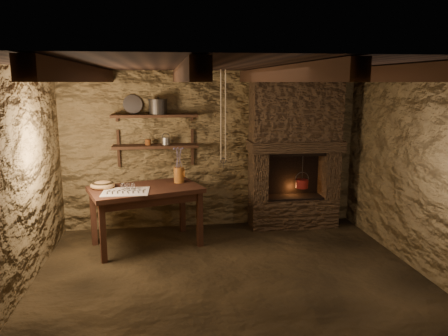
{
  "coord_description": "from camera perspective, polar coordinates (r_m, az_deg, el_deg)",
  "views": [
    {
      "loc": [
        -0.73,
        -4.62,
        2.23
      ],
      "look_at": [
        0.04,
        0.9,
        1.13
      ],
      "focal_mm": 35.0,
      "sensor_mm": 36.0,
      "label": 1
    }
  ],
  "objects": [
    {
      "name": "beam_far_left",
      "position": [
        4.68,
        -17.78,
        11.62
      ],
      "size": [
        0.14,
        3.95,
        0.16
      ],
      "primitive_type": "cube",
      "color": "black",
      "rests_on": "ceiling"
    },
    {
      "name": "small_kettle",
      "position": [
        6.51,
        -7.61,
        3.51
      ],
      "size": [
        0.18,
        0.15,
        0.17
      ],
      "primitive_type": null,
      "rotation": [
        0.0,
        0.0,
        0.21
      ],
      "color": "#9F9E99",
      "rests_on": "shelf_lower"
    },
    {
      "name": "left_wall",
      "position": [
        4.97,
        -25.56,
        -1.92
      ],
      "size": [
        0.04,
        4.0,
        2.4
      ],
      "primitive_type": "cube",
      "color": "#4C3C24",
      "rests_on": "floor"
    },
    {
      "name": "wooden_bowl",
      "position": [
        6.09,
        -15.56,
        -2.19
      ],
      "size": [
        0.41,
        0.41,
        0.12
      ],
      "primitive_type": "ellipsoid",
      "rotation": [
        0.0,
        0.0,
        0.27
      ],
      "color": "#A17746",
      "rests_on": "work_table"
    },
    {
      "name": "front_wall",
      "position": [
        2.91,
        7.26,
        -9.69
      ],
      "size": [
        4.5,
        0.04,
        2.4
      ],
      "primitive_type": "cube",
      "color": "#4C3C24",
      "rests_on": "floor"
    },
    {
      "name": "stoneware_jug",
      "position": [
        6.19,
        -5.9,
        0.07
      ],
      "size": [
        0.18,
        0.18,
        0.51
      ],
      "rotation": [
        0.0,
        0.0,
        0.28
      ],
      "color": "#93511C",
      "rests_on": "work_table"
    },
    {
      "name": "beam_mid_right",
      "position": [
        4.78,
        7.14,
        12.03
      ],
      "size": [
        0.14,
        3.95,
        0.16
      ],
      "primitive_type": "cube",
      "color": "black",
      "rests_on": "ceiling"
    },
    {
      "name": "back_wall",
      "position": [
        6.74,
        -1.63,
        2.36
      ],
      "size": [
        4.5,
        0.04,
        2.4
      ],
      "primitive_type": "cube",
      "color": "#4C3C24",
      "rests_on": "floor"
    },
    {
      "name": "iron_stockpot",
      "position": [
        6.47,
        -8.63,
        7.84
      ],
      "size": [
        0.34,
        0.34,
        0.2
      ],
      "primitive_type": "cylinder",
      "rotation": [
        0.0,
        0.0,
        -0.32
      ],
      "color": "#2C2A27",
      "rests_on": "shelf_upper"
    },
    {
      "name": "rusty_tin",
      "position": [
        6.52,
        -9.89,
        3.34
      ],
      "size": [
        0.09,
        0.09,
        0.08
      ],
      "primitive_type": "cylinder",
      "rotation": [
        0.0,
        0.0,
        0.08
      ],
      "color": "#602E13",
      "rests_on": "shelf_lower"
    },
    {
      "name": "beam_far_right",
      "position": [
        5.13,
        18.22,
        11.51
      ],
      "size": [
        0.14,
        3.95,
        0.16
      ],
      "primitive_type": "cube",
      "color": "black",
      "rests_on": "ceiling"
    },
    {
      "name": "ceiling",
      "position": [
        4.68,
        1.08,
        13.24
      ],
      "size": [
        4.5,
        4.0,
        0.04
      ],
      "primitive_type": "cube",
      "color": "black",
      "rests_on": "back_wall"
    },
    {
      "name": "linen_cloth",
      "position": [
        5.82,
        -12.72,
        -3.03
      ],
      "size": [
        0.61,
        0.5,
        0.01
      ],
      "primitive_type": "cube",
      "rotation": [
        0.0,
        0.0,
        -0.03
      ],
      "color": "beige",
      "rests_on": "work_table"
    },
    {
      "name": "work_table",
      "position": [
        6.11,
        -10.12,
        -6.0
      ],
      "size": [
        1.63,
        1.23,
        0.83
      ],
      "rotation": [
        0.0,
        0.0,
        0.31
      ],
      "color": "#321A11",
      "rests_on": "floor"
    },
    {
      "name": "drinking_glasses",
      "position": [
        5.92,
        -12.47,
        -2.36
      ],
      "size": [
        0.19,
        0.06,
        0.08
      ],
      "primitive_type": null,
      "color": "white",
      "rests_on": "linen_cloth"
    },
    {
      "name": "tin_pan",
      "position": [
        6.58,
        -11.85,
        8.14
      ],
      "size": [
        0.3,
        0.18,
        0.28
      ],
      "primitive_type": "cylinder",
      "rotation": [
        1.26,
        0.0,
        0.2
      ],
      "color": "#9F9E99",
      "rests_on": "shelf_upper"
    },
    {
      "name": "beam_mid_left",
      "position": [
        4.62,
        -5.2,
        12.1
      ],
      "size": [
        0.14,
        3.95,
        0.16
      ],
      "primitive_type": "cube",
      "color": "black",
      "rests_on": "ceiling"
    },
    {
      "name": "red_pot",
      "position": [
        6.85,
        10.15,
        -1.94
      ],
      "size": [
        0.24,
        0.24,
        0.54
      ],
      "rotation": [
        0.0,
        0.0,
        -0.34
      ],
      "color": "maroon",
      "rests_on": "hearth"
    },
    {
      "name": "shelf_lower",
      "position": [
        6.53,
        -8.92,
        2.83
      ],
      "size": [
        1.25,
        0.3,
        0.04
      ],
      "primitive_type": "cube",
      "color": "black",
      "rests_on": "back_wall"
    },
    {
      "name": "pewter_cutlery_row",
      "position": [
        5.8,
        -12.74,
        -2.98
      ],
      "size": [
        0.5,
        0.21,
        0.01
      ],
      "primitive_type": null,
      "rotation": [
        0.0,
        0.0,
        -0.03
      ],
      "color": "gray",
      "rests_on": "linen_cloth"
    },
    {
      "name": "hanging_ropes",
      "position": [
        5.74,
        -0.1,
        6.86
      ],
      "size": [
        0.08,
        0.08,
        1.2
      ],
      "primitive_type": null,
      "color": "#C2AD89",
      "rests_on": "ceiling"
    },
    {
      "name": "hearth",
      "position": [
        6.76,
        9.19,
        2.48
      ],
      "size": [
        1.43,
        0.51,
        2.3
      ],
      "color": "#3A2A1D",
      "rests_on": "floor"
    },
    {
      "name": "right_wall",
      "position": [
        5.59,
        24.44,
        -0.47
      ],
      "size": [
        0.04,
        4.0,
        2.4
      ],
      "primitive_type": "cube",
      "color": "#4C3C24",
      "rests_on": "floor"
    },
    {
      "name": "floor",
      "position": [
        5.18,
        0.98,
        -14.34
      ],
      "size": [
        4.5,
        4.5,
        0.0
      ],
      "primitive_type": "plane",
      "color": "black",
      "rests_on": "ground"
    },
    {
      "name": "shelf_upper",
      "position": [
        6.48,
        -9.04,
        6.77
      ],
      "size": [
        1.25,
        0.3,
        0.04
      ],
      "primitive_type": "cube",
      "color": "black",
      "rests_on": "back_wall"
    }
  ]
}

